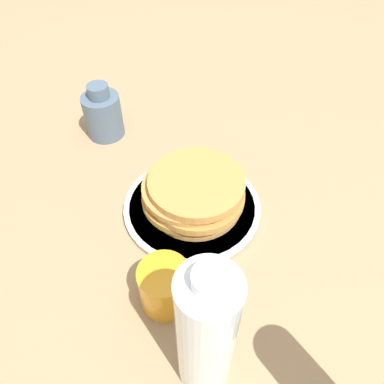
{
  "coord_description": "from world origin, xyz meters",
  "views": [
    {
      "loc": [
        0.38,
        -0.18,
        0.54
      ],
      "look_at": [
        -0.03,
        -0.02,
        0.05
      ],
      "focal_mm": 35.0,
      "sensor_mm": 36.0,
      "label": 1
    }
  ],
  "objects_px": {
    "plate": "(192,206)",
    "pancake_stack": "(194,192)",
    "juice_glass": "(165,287)",
    "cream_jug": "(103,114)",
    "water_bottle_near": "(206,335)"
  },
  "relations": [
    {
      "from": "water_bottle_near",
      "to": "cream_jug",
      "type": "bearing_deg",
      "value": -178.32
    },
    {
      "from": "plate",
      "to": "water_bottle_near",
      "type": "distance_m",
      "value": 0.3
    },
    {
      "from": "cream_jug",
      "to": "water_bottle_near",
      "type": "distance_m",
      "value": 0.55
    },
    {
      "from": "pancake_stack",
      "to": "cream_jug",
      "type": "bearing_deg",
      "value": -159.23
    },
    {
      "from": "juice_glass",
      "to": "cream_jug",
      "type": "distance_m",
      "value": 0.43
    },
    {
      "from": "plate",
      "to": "pancake_stack",
      "type": "relative_size",
      "value": 1.38
    },
    {
      "from": "cream_jug",
      "to": "water_bottle_near",
      "type": "relative_size",
      "value": 0.49
    },
    {
      "from": "plate",
      "to": "water_bottle_near",
      "type": "xyz_separation_m",
      "value": [
        0.27,
        -0.09,
        0.11
      ]
    },
    {
      "from": "water_bottle_near",
      "to": "pancake_stack",
      "type": "bearing_deg",
      "value": 161.81
    },
    {
      "from": "plate",
      "to": "water_bottle_near",
      "type": "height_order",
      "value": "water_bottle_near"
    },
    {
      "from": "plate",
      "to": "pancake_stack",
      "type": "height_order",
      "value": "pancake_stack"
    },
    {
      "from": "plate",
      "to": "juice_glass",
      "type": "bearing_deg",
      "value": -33.27
    },
    {
      "from": "juice_glass",
      "to": "cream_jug",
      "type": "relative_size",
      "value": 0.66
    },
    {
      "from": "pancake_stack",
      "to": "juice_glass",
      "type": "height_order",
      "value": "juice_glass"
    },
    {
      "from": "cream_jug",
      "to": "water_bottle_near",
      "type": "height_order",
      "value": "water_bottle_near"
    }
  ]
}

